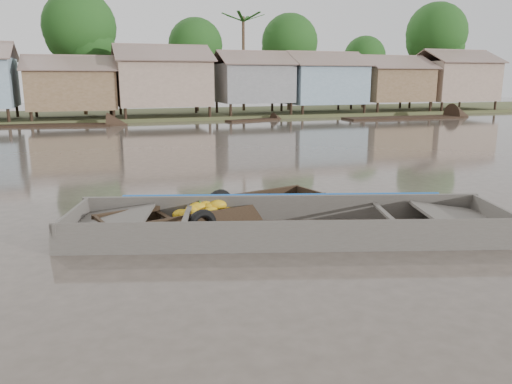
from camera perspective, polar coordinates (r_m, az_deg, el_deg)
name	(u,v)px	position (r m, az deg, el deg)	size (l,w,h in m)	color
ground	(269,245)	(9.28, 1.48, -6.04)	(120.00, 120.00, 0.00)	#494038
riverbank	(165,77)	(40.55, -10.40, 12.80)	(120.00, 12.47, 10.22)	#384723
banana_boat	(216,213)	(10.91, -4.55, -2.42)	(5.35, 2.51, 0.74)	black
viewer_boat	(288,229)	(9.93, 3.73, -4.30)	(8.78, 4.54, 0.68)	#47433C
distant_boats	(279,124)	(34.11, 2.67, 7.76)	(49.19, 15.78, 0.35)	black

